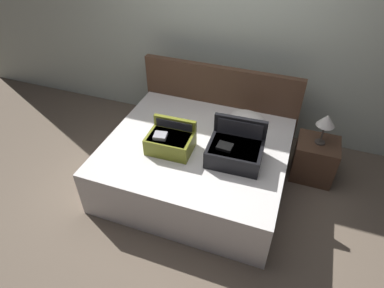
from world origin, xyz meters
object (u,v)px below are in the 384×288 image
nightstand (314,159)px  table_lamp (326,121)px  bed (196,164)px  hard_case_large (235,150)px  pillow_near_headboard (247,119)px  hard_case_medium (170,141)px

nightstand → table_lamp: size_ratio=1.34×
bed → hard_case_large: bearing=-11.5°
bed → hard_case_large: size_ratio=3.49×
table_lamp → pillow_near_headboard: bearing=-177.5°
pillow_near_headboard → table_lamp: size_ratio=1.13×
hard_case_large → table_lamp: size_ratio=1.50×
nightstand → table_lamp: table_lamp is taller
hard_case_medium → pillow_near_headboard: hard_case_medium is taller
hard_case_large → hard_case_medium: hard_case_large is taller
bed → pillow_near_headboard: pillow_near_headboard is taller
hard_case_medium → table_lamp: hard_case_medium is taller
pillow_near_headboard → table_lamp: (0.79, 0.03, 0.13)m
hard_case_large → hard_case_medium: bearing=-175.9°
hard_case_medium → pillow_near_headboard: size_ratio=1.13×
table_lamp → hard_case_medium: bearing=-153.2°
bed → pillow_near_headboard: 0.74m
bed → table_lamp: table_lamp is taller
hard_case_large → pillow_near_headboard: (-0.01, 0.61, -0.04)m
bed → hard_case_large: (0.42, -0.09, 0.38)m
hard_case_medium → pillow_near_headboard: 0.92m
hard_case_medium → hard_case_large: bearing=4.6°
nightstand → hard_case_medium: bearing=-153.2°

